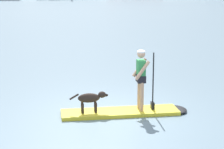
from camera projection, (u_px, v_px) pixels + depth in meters
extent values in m
plane|color=slate|center=(120.00, 114.00, 11.75)|extent=(400.00, 400.00, 0.00)
cube|color=yellow|center=(120.00, 112.00, 11.74)|extent=(3.32, 1.04, 0.10)
ellipsoid|color=black|center=(177.00, 109.00, 11.98)|extent=(0.62, 0.79, 0.10)
cylinder|color=tan|center=(140.00, 94.00, 11.84)|extent=(0.12, 0.12, 0.82)
cylinder|color=tan|center=(142.00, 97.00, 11.59)|extent=(0.12, 0.12, 0.82)
cube|color=black|center=(141.00, 78.00, 11.61)|extent=(0.25, 0.38, 0.20)
cube|color=#338C4C|center=(141.00, 71.00, 11.56)|extent=(0.23, 0.35, 0.59)
sphere|color=tan|center=(141.00, 54.00, 11.45)|extent=(0.22, 0.22, 0.22)
ellipsoid|color=white|center=(141.00, 52.00, 11.43)|extent=(0.23, 0.23, 0.11)
cylinder|color=tan|center=(140.00, 67.00, 11.73)|extent=(0.42, 0.12, 0.54)
cylinder|color=tan|center=(143.00, 70.00, 11.36)|extent=(0.42, 0.12, 0.54)
cylinder|color=black|center=(153.00, 81.00, 11.68)|extent=(0.04, 0.04, 1.62)
cube|color=black|center=(153.00, 106.00, 11.84)|extent=(0.09, 0.19, 0.20)
ellipsoid|color=#2D231E|center=(89.00, 98.00, 11.51)|extent=(0.62, 0.27, 0.26)
ellipsoid|color=#2D231E|center=(102.00, 95.00, 11.54)|extent=(0.23, 0.18, 0.18)
ellipsoid|color=black|center=(106.00, 95.00, 11.57)|extent=(0.13, 0.09, 0.08)
cylinder|color=#2D231E|center=(74.00, 97.00, 11.44)|extent=(0.27, 0.07, 0.18)
cylinder|color=#2D231E|center=(95.00, 106.00, 11.67)|extent=(0.07, 0.07, 0.27)
cylinder|color=#2D231E|center=(96.00, 108.00, 11.52)|extent=(0.07, 0.07, 0.27)
cylinder|color=#2D231E|center=(82.00, 107.00, 11.62)|extent=(0.07, 0.07, 0.27)
cylinder|color=#2D231E|center=(83.00, 108.00, 11.47)|extent=(0.07, 0.07, 0.27)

